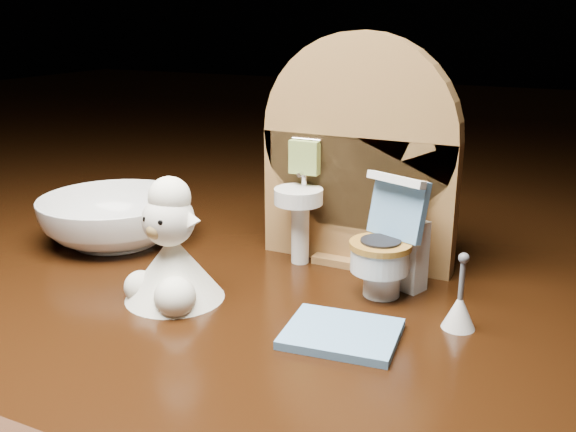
# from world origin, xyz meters

# --- Properties ---
(backdrop_panel) EXTENTS (0.13, 0.05, 0.15)m
(backdrop_panel) POSITION_xyz_m (-0.00, 0.06, 0.07)
(backdrop_panel) COLOR olive
(backdrop_panel) RESTS_ON ground
(toy_toilet) EXTENTS (0.04, 0.05, 0.07)m
(toy_toilet) POSITION_xyz_m (0.04, 0.03, 0.03)
(toy_toilet) COLOR white
(toy_toilet) RESTS_ON ground
(bath_mat) EXTENTS (0.06, 0.05, 0.00)m
(bath_mat) POSITION_xyz_m (0.03, -0.04, 0.00)
(bath_mat) COLOR #669CCC
(bath_mat) RESTS_ON ground
(toilet_brush) EXTENTS (0.02, 0.02, 0.04)m
(toilet_brush) POSITION_xyz_m (0.08, -0.00, 0.01)
(toilet_brush) COLOR white
(toilet_brush) RESTS_ON ground
(plush_lamb) EXTENTS (0.06, 0.06, 0.08)m
(plush_lamb) POSITION_xyz_m (-0.08, -0.04, 0.03)
(plush_lamb) COLOR white
(plush_lamb) RESTS_ON ground
(ceramic_bowl) EXTENTS (0.11, 0.11, 0.03)m
(ceramic_bowl) POSITION_xyz_m (-0.17, 0.03, 0.02)
(ceramic_bowl) COLOR white
(ceramic_bowl) RESTS_ON ground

